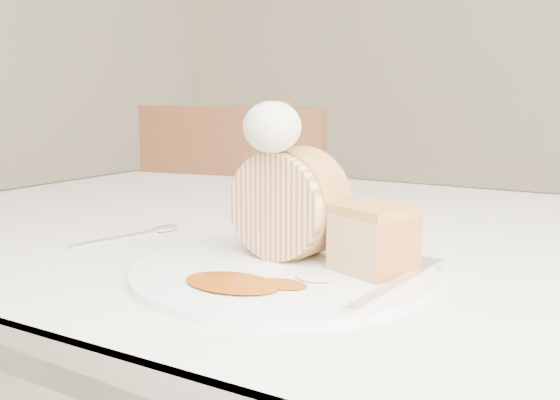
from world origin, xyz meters
The scene contains 10 objects.
table centered at (0.00, 0.20, 0.66)m, with size 1.40×0.90×0.75m.
chair_far centered at (-0.48, 0.67, 0.51)m, with size 0.50×0.50×0.90m.
plate centered at (0.01, -0.02, 0.75)m, with size 0.30×0.30×0.01m, color white.
roulade_slice centered at (0.00, 0.02, 0.81)m, with size 0.11×0.11×0.06m, color beige.
cake_chunk centered at (0.09, 0.01, 0.79)m, with size 0.07×0.06×0.06m, color #BB7946.
whipped_cream centered at (-0.01, -0.01, 0.89)m, with size 0.06×0.06×0.05m, color silver.
caramel_drizzle centered at (0.00, 0.00, 0.92)m, with size 0.03×0.02×0.01m, color #8C3B05.
caramel_pool centered at (0.00, -0.10, 0.76)m, with size 0.09×0.06×0.00m, color #8C3B05, non-canonical shape.
fork centered at (0.13, -0.05, 0.76)m, with size 0.02×0.18×0.00m, color silver.
spoon centered at (-0.23, 0.00, 0.75)m, with size 0.02×0.14×0.00m, color silver.
Camera 1 is at (0.31, -0.53, 0.93)m, focal length 40.00 mm.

